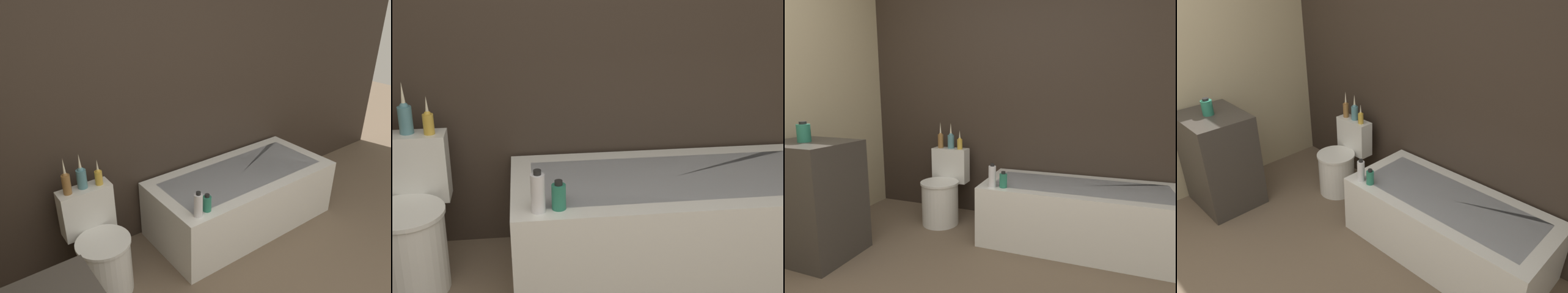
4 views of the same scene
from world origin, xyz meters
The scene contains 6 objects.
bathtub centered at (0.72, 1.76, 0.25)m, with size 1.57×0.72×0.50m.
toilet centered at (-0.55, 1.78, 0.29)m, with size 0.36×0.50×0.70m.
vase_silver centered at (-0.55, 1.98, 0.79)m, with size 0.07×0.07×0.25m.
vase_bronze centered at (-0.44, 1.95, 0.76)m, with size 0.05×0.05×0.19m.
shampoo_bottle_tall centered at (0.06, 1.48, 0.59)m, with size 0.06×0.06×0.19m.
shampoo_bottle_short centered at (0.14, 1.50, 0.56)m, with size 0.06×0.06×0.13m.
Camera 2 is at (0.01, -0.57, 1.58)m, focal length 50.00 mm.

